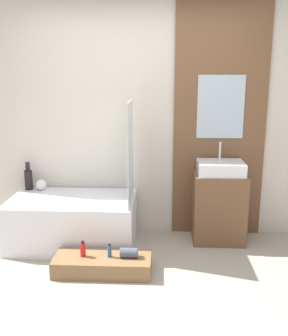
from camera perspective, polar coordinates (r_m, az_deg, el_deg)
ground_plane at (r=3.30m, az=-2.12°, el=-19.39°), size 12.00×12.00×0.00m
wall_tiled_back at (r=4.37m, az=-0.48°, el=7.17°), size 4.20×0.06×2.60m
wall_wood_accent at (r=4.35m, az=10.94°, el=6.98°), size 0.99×0.04×2.60m
bathtub at (r=4.29m, az=-10.22°, el=-7.56°), size 1.31×0.78×0.51m
glass_shower_screen at (r=3.91m, az=-1.99°, el=2.22°), size 0.01×0.60×1.02m
wooden_step_bench at (r=3.75m, az=-6.03°, el=-13.73°), size 0.89×0.36×0.16m
vanity_cabinet at (r=4.34m, az=10.79°, el=-5.67°), size 0.55×0.42×0.75m
sink at (r=4.21m, az=11.06°, el=0.03°), size 0.48×0.38×0.33m
vase_tall_dark at (r=4.60m, az=-16.42°, el=-1.46°), size 0.09×0.09×0.31m
vase_round_light at (r=4.56m, az=-14.72°, el=-2.37°), size 0.12×0.12×0.12m
bottle_soap_primary at (r=3.71m, az=-8.87°, el=-11.60°), size 0.05×0.05×0.15m
bottle_soap_secondary at (r=3.68m, az=-5.03°, el=-11.90°), size 0.04×0.04×0.13m
towel_roll at (r=3.66m, az=-2.19°, el=-12.18°), size 0.16×0.09×0.09m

